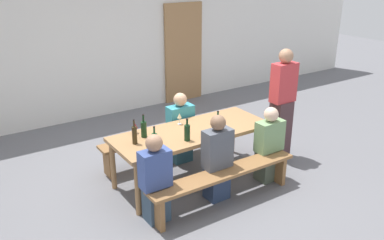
% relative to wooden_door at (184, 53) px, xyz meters
% --- Properties ---
extents(ground_plane, '(24.00, 24.00, 0.00)m').
position_rel_wooden_door_xyz_m(ground_plane, '(-1.81, -3.09, -1.05)').
color(ground_plane, slate).
extents(back_wall, '(14.00, 0.20, 3.20)m').
position_rel_wooden_door_xyz_m(back_wall, '(-1.81, 0.14, 0.55)').
color(back_wall, silver).
rests_on(back_wall, ground).
extents(wooden_door, '(0.90, 0.06, 2.10)m').
position_rel_wooden_door_xyz_m(wooden_door, '(0.00, 0.00, 0.00)').
color(wooden_door, '#9E7247').
rests_on(wooden_door, ground).
extents(tasting_table, '(2.20, 0.86, 0.75)m').
position_rel_wooden_door_xyz_m(tasting_table, '(-1.81, -3.09, -0.37)').
color(tasting_table, '#9E7247').
rests_on(tasting_table, ground).
extents(bench_near, '(2.10, 0.30, 0.45)m').
position_rel_wooden_door_xyz_m(bench_near, '(-1.81, -3.82, -0.69)').
color(bench_near, olive).
rests_on(bench_near, ground).
extents(bench_far, '(2.10, 0.30, 0.45)m').
position_rel_wooden_door_xyz_m(bench_far, '(-1.81, -2.36, -0.69)').
color(bench_far, olive).
rests_on(bench_far, ground).
extents(wine_bottle_0, '(0.08, 0.08, 0.30)m').
position_rel_wooden_door_xyz_m(wine_bottle_0, '(-2.05, -3.33, -0.19)').
color(wine_bottle_0, '#143319').
rests_on(wine_bottle_0, tasting_table).
extents(wine_bottle_1, '(0.08, 0.08, 0.31)m').
position_rel_wooden_door_xyz_m(wine_bottle_1, '(-2.46, -2.93, -0.19)').
color(wine_bottle_1, '#143319').
rests_on(wine_bottle_1, tasting_table).
extents(wine_bottle_2, '(0.07, 0.07, 0.30)m').
position_rel_wooden_door_xyz_m(wine_bottle_2, '(-2.52, -3.33, -0.19)').
color(wine_bottle_2, '#194723').
rests_on(wine_bottle_2, tasting_table).
extents(wine_bottle_3, '(0.08, 0.08, 0.29)m').
position_rel_wooden_door_xyz_m(wine_bottle_3, '(-1.55, -3.31, -0.19)').
color(wine_bottle_3, '#234C2D').
rests_on(wine_bottle_3, tasting_table).
extents(wine_bottle_4, '(0.06, 0.06, 0.33)m').
position_rel_wooden_door_xyz_m(wine_bottle_4, '(-2.65, -3.06, -0.18)').
color(wine_bottle_4, '#332814').
rests_on(wine_bottle_4, tasting_table).
extents(wine_glass_0, '(0.06, 0.06, 0.17)m').
position_rel_wooden_door_xyz_m(wine_glass_0, '(-1.84, -2.81, -0.18)').
color(wine_glass_0, silver).
rests_on(wine_glass_0, tasting_table).
extents(wine_glass_1, '(0.08, 0.08, 0.15)m').
position_rel_wooden_door_xyz_m(wine_glass_1, '(-2.50, -2.75, -0.19)').
color(wine_glass_1, silver).
rests_on(wine_glass_1, tasting_table).
extents(wine_glass_2, '(0.06, 0.06, 0.19)m').
position_rel_wooden_door_xyz_m(wine_glass_2, '(-1.60, -3.42, -0.17)').
color(wine_glass_2, silver).
rests_on(wine_glass_2, tasting_table).
extents(seated_guest_near_0, '(0.36, 0.24, 1.10)m').
position_rel_wooden_door_xyz_m(seated_guest_near_0, '(-2.70, -3.67, -0.52)').
color(seated_guest_near_0, '#364D62').
rests_on(seated_guest_near_0, ground).
extents(seated_guest_near_1, '(0.37, 0.24, 1.15)m').
position_rel_wooden_door_xyz_m(seated_guest_near_1, '(-1.82, -3.67, -0.50)').
color(seated_guest_near_1, navy).
rests_on(seated_guest_near_1, ground).
extents(seated_guest_near_2, '(0.39, 0.24, 1.08)m').
position_rel_wooden_door_xyz_m(seated_guest_near_2, '(-0.92, -3.67, -0.54)').
color(seated_guest_near_2, '#4B5645').
rests_on(seated_guest_near_2, ground).
extents(seated_guest_far_0, '(0.40, 0.24, 1.10)m').
position_rel_wooden_door_xyz_m(seated_guest_far_0, '(-1.64, -2.51, -0.53)').
color(seated_guest_far_0, '#275062').
rests_on(seated_guest_far_0, ground).
extents(standing_host, '(0.38, 0.24, 1.72)m').
position_rel_wooden_door_xyz_m(standing_host, '(-0.27, -3.23, -0.21)').
color(standing_host, '#4A3034').
rests_on(standing_host, ground).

